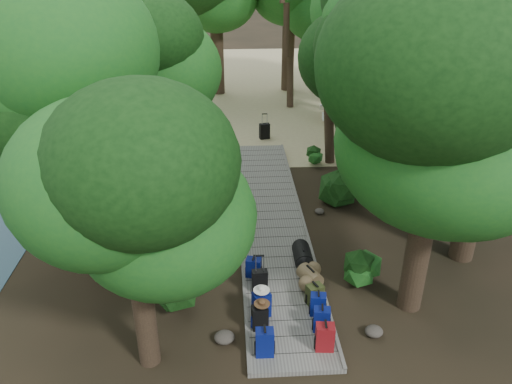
{
  "coord_description": "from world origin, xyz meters",
  "views": [
    {
      "loc": [
        -1.26,
        -12.11,
        7.88
      ],
      "look_at": [
        -0.47,
        1.15,
        1.0
      ],
      "focal_mm": 35.0,
      "sensor_mm": 36.0,
      "label": 1
    }
  ],
  "objects_px": {
    "backpack_right_b": "(322,318)",
    "backpack_left_a": "(265,341)",
    "duffel_right_black": "(302,255)",
    "backpack_right_c": "(318,303)",
    "suitcase_on_boardwalk": "(260,281)",
    "backpack_right_a": "(325,336)",
    "backpack_right_d": "(315,293)",
    "sun_lounger": "(329,114)",
    "lone_suitcase_on_sand": "(265,131)",
    "backpack_left_b": "(260,316)",
    "backpack_left_c": "(262,303)",
    "kayak": "(171,121)",
    "duffel_right_khaki": "(310,276)",
    "backpack_left_d": "(254,266)"
  },
  "relations": [
    {
      "from": "suitcase_on_boardwalk",
      "to": "kayak",
      "type": "xyz_separation_m",
      "value": [
        -3.29,
        12.56,
        -0.25
      ]
    },
    {
      "from": "backpack_right_a",
      "to": "duffel_right_khaki",
      "type": "distance_m",
      "value": 2.22
    },
    {
      "from": "suitcase_on_boardwalk",
      "to": "backpack_left_d",
      "type": "bearing_deg",
      "value": 97.01
    },
    {
      "from": "backpack_left_a",
      "to": "backpack_left_b",
      "type": "distance_m",
      "value": 0.79
    },
    {
      "from": "backpack_right_d",
      "to": "duffel_right_khaki",
      "type": "bearing_deg",
      "value": 66.37
    },
    {
      "from": "duffel_right_khaki",
      "to": "backpack_left_b",
      "type": "bearing_deg",
      "value": -156.33
    },
    {
      "from": "backpack_right_d",
      "to": "backpack_left_c",
      "type": "bearing_deg",
      "value": 172.71
    },
    {
      "from": "backpack_left_d",
      "to": "backpack_right_b",
      "type": "height_order",
      "value": "backpack_right_b"
    },
    {
      "from": "backpack_left_d",
      "to": "backpack_right_a",
      "type": "xyz_separation_m",
      "value": [
        1.34,
        -2.61,
        0.06
      ]
    },
    {
      "from": "backpack_left_d",
      "to": "duffel_right_khaki",
      "type": "bearing_deg",
      "value": -2.49
    },
    {
      "from": "backpack_right_a",
      "to": "backpack_right_d",
      "type": "distance_m",
      "value": 1.46
    },
    {
      "from": "duffel_right_khaki",
      "to": "suitcase_on_boardwalk",
      "type": "xyz_separation_m",
      "value": [
        -1.27,
        -0.21,
        0.08
      ]
    },
    {
      "from": "backpack_left_d",
      "to": "kayak",
      "type": "height_order",
      "value": "backpack_left_d"
    },
    {
      "from": "suitcase_on_boardwalk",
      "to": "sun_lounger",
      "type": "distance_m",
      "value": 13.26
    },
    {
      "from": "backpack_left_b",
      "to": "lone_suitcase_on_sand",
      "type": "bearing_deg",
      "value": 76.92
    },
    {
      "from": "backpack_left_a",
      "to": "backpack_left_d",
      "type": "height_order",
      "value": "backpack_left_a"
    },
    {
      "from": "backpack_left_b",
      "to": "backpack_right_b",
      "type": "bearing_deg",
      "value": -14.66
    },
    {
      "from": "backpack_right_a",
      "to": "backpack_right_d",
      "type": "bearing_deg",
      "value": 93.55
    },
    {
      "from": "duffel_right_khaki",
      "to": "kayak",
      "type": "bearing_deg",
      "value": 85.84
    },
    {
      "from": "suitcase_on_boardwalk",
      "to": "sun_lounger",
      "type": "relative_size",
      "value": 0.31
    },
    {
      "from": "suitcase_on_boardwalk",
      "to": "kayak",
      "type": "relative_size",
      "value": 0.21
    },
    {
      "from": "backpack_right_c",
      "to": "backpack_right_d",
      "type": "bearing_deg",
      "value": 100.67
    },
    {
      "from": "backpack_left_b",
      "to": "backpack_right_a",
      "type": "distance_m",
      "value": 1.49
    },
    {
      "from": "backpack_right_a",
      "to": "lone_suitcase_on_sand",
      "type": "relative_size",
      "value": 1.03
    },
    {
      "from": "backpack_left_d",
      "to": "backpack_right_d",
      "type": "xyz_separation_m",
      "value": [
        1.37,
        -1.15,
        0.0
      ]
    },
    {
      "from": "backpack_right_a",
      "to": "backpack_left_d",
      "type": "bearing_deg",
      "value": 121.95
    },
    {
      "from": "backpack_left_a",
      "to": "duffel_right_black",
      "type": "xyz_separation_m",
      "value": [
        1.24,
        3.17,
        -0.11
      ]
    },
    {
      "from": "backpack_right_a",
      "to": "backpack_left_a",
      "type": "bearing_deg",
      "value": -171.51
    },
    {
      "from": "backpack_left_b",
      "to": "kayak",
      "type": "relative_size",
      "value": 0.23
    },
    {
      "from": "backpack_right_b",
      "to": "backpack_left_a",
      "type": "bearing_deg",
      "value": -144.41
    },
    {
      "from": "backpack_right_c",
      "to": "sun_lounger",
      "type": "xyz_separation_m",
      "value": [
        2.85,
        13.53,
        -0.09
      ]
    },
    {
      "from": "backpack_right_a",
      "to": "suitcase_on_boardwalk",
      "type": "xyz_separation_m",
      "value": [
        -1.23,
        2.0,
        -0.05
      ]
    },
    {
      "from": "backpack_left_b",
      "to": "backpack_right_c",
      "type": "height_order",
      "value": "backpack_left_b"
    },
    {
      "from": "backpack_right_a",
      "to": "duffel_right_khaki",
      "type": "height_order",
      "value": "backpack_right_a"
    },
    {
      "from": "backpack_left_a",
      "to": "duffel_right_black",
      "type": "distance_m",
      "value": 3.41
    },
    {
      "from": "backpack_left_c",
      "to": "duffel_right_khaki",
      "type": "distance_m",
      "value": 1.71
    },
    {
      "from": "backpack_left_a",
      "to": "sun_lounger",
      "type": "height_order",
      "value": "backpack_left_a"
    },
    {
      "from": "backpack_left_b",
      "to": "lone_suitcase_on_sand",
      "type": "xyz_separation_m",
      "value": [
        0.99,
        11.75,
        -0.08
      ]
    },
    {
      "from": "sun_lounger",
      "to": "backpack_left_a",
      "type": "bearing_deg",
      "value": -96.9
    },
    {
      "from": "lone_suitcase_on_sand",
      "to": "kayak",
      "type": "relative_size",
      "value": 0.24
    },
    {
      "from": "backpack_right_b",
      "to": "lone_suitcase_on_sand",
      "type": "xyz_separation_m",
      "value": [
        -0.36,
        11.9,
        -0.09
      ]
    },
    {
      "from": "backpack_right_c",
      "to": "suitcase_on_boardwalk",
      "type": "relative_size",
      "value": 1.03
    },
    {
      "from": "backpack_left_d",
      "to": "duffel_right_khaki",
      "type": "relative_size",
      "value": 0.9
    },
    {
      "from": "backpack_right_c",
      "to": "suitcase_on_boardwalk",
      "type": "distance_m",
      "value": 1.57
    },
    {
      "from": "backpack_right_c",
      "to": "suitcase_on_boardwalk",
      "type": "height_order",
      "value": "backpack_right_c"
    },
    {
      "from": "backpack_left_c",
      "to": "backpack_right_b",
      "type": "distance_m",
      "value": 1.39
    },
    {
      "from": "backpack_left_b",
      "to": "backpack_left_c",
      "type": "distance_m",
      "value": 0.4
    },
    {
      "from": "lone_suitcase_on_sand",
      "to": "kayak",
      "type": "height_order",
      "value": "lone_suitcase_on_sand"
    },
    {
      "from": "backpack_left_a",
      "to": "backpack_left_b",
      "type": "xyz_separation_m",
      "value": [
        -0.05,
        0.79,
        -0.03
      ]
    },
    {
      "from": "backpack_left_b",
      "to": "suitcase_on_boardwalk",
      "type": "bearing_deg",
      "value": 77.99
    }
  ]
}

